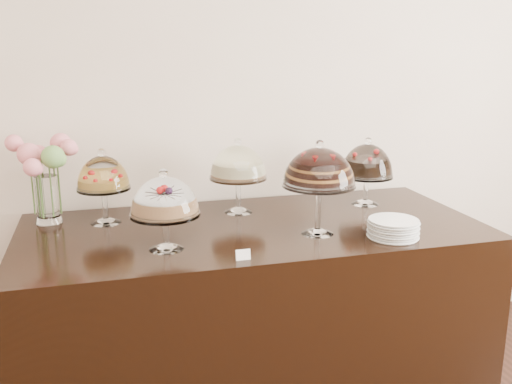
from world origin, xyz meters
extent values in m
cube|color=beige|center=(0.00, 3.00, 1.50)|extent=(5.00, 0.04, 3.00)
cube|color=black|center=(-0.27, 2.45, 0.45)|extent=(2.20, 1.00, 0.90)
cone|color=white|center=(-0.71, 2.23, 0.91)|extent=(0.15, 0.15, 0.02)
cylinder|color=white|center=(-0.71, 2.23, 0.99)|extent=(0.03, 0.03, 0.12)
cylinder|color=white|center=(-0.71, 2.23, 1.06)|extent=(0.29, 0.29, 0.01)
cylinder|color=tan|center=(-0.71, 2.23, 1.09)|extent=(0.24, 0.24, 0.06)
sphere|color=red|center=(-0.65, 2.25, 1.13)|extent=(0.02, 0.02, 0.02)
sphere|color=red|center=(-0.76, 2.28, 1.13)|extent=(0.02, 0.02, 0.02)
sphere|color=red|center=(-0.72, 2.17, 1.13)|extent=(0.02, 0.02, 0.02)
sphere|color=white|center=(-0.71, 2.23, 1.23)|extent=(0.04, 0.04, 0.04)
cone|color=white|center=(-0.01, 2.26, 0.91)|extent=(0.15, 0.15, 0.02)
cylinder|color=white|center=(-0.01, 2.26, 1.03)|extent=(0.03, 0.03, 0.20)
cylinder|color=white|center=(-0.01, 2.26, 1.13)|extent=(0.33, 0.33, 0.01)
cylinder|color=black|center=(-0.01, 2.26, 1.19)|extent=(0.23, 0.23, 0.10)
sphere|color=red|center=(0.05, 2.28, 1.25)|extent=(0.02, 0.02, 0.02)
sphere|color=red|center=(-0.01, 2.32, 1.25)|extent=(0.02, 0.02, 0.02)
sphere|color=red|center=(-0.07, 2.28, 1.25)|extent=(0.02, 0.02, 0.02)
sphere|color=red|center=(-0.05, 2.21, 1.25)|extent=(0.02, 0.02, 0.02)
sphere|color=red|center=(0.02, 2.21, 1.25)|extent=(0.02, 0.02, 0.02)
sphere|color=white|center=(-0.01, 2.26, 1.32)|extent=(0.04, 0.04, 0.04)
cone|color=white|center=(-0.28, 2.70, 0.91)|extent=(0.15, 0.15, 0.02)
cylinder|color=white|center=(-0.28, 2.70, 1.00)|extent=(0.03, 0.03, 0.15)
cylinder|color=white|center=(-0.28, 2.70, 1.08)|extent=(0.30, 0.30, 0.01)
cylinder|color=#FFF7C5|center=(-0.28, 2.70, 1.12)|extent=(0.25, 0.25, 0.07)
sphere|color=white|center=(-0.28, 2.70, 1.27)|extent=(0.04, 0.04, 0.04)
cone|color=white|center=(0.42, 2.66, 0.91)|extent=(0.15, 0.15, 0.02)
cylinder|color=white|center=(0.42, 2.66, 0.99)|extent=(0.03, 0.03, 0.13)
cylinder|color=white|center=(0.42, 2.66, 1.06)|extent=(0.29, 0.29, 0.01)
cylinder|color=black|center=(0.42, 2.66, 1.10)|extent=(0.22, 0.22, 0.08)
sphere|color=red|center=(0.48, 2.68, 1.15)|extent=(0.02, 0.02, 0.02)
sphere|color=red|center=(0.38, 2.70, 1.15)|extent=(0.02, 0.02, 0.02)
sphere|color=red|center=(0.41, 2.61, 1.15)|extent=(0.02, 0.02, 0.02)
sphere|color=white|center=(0.42, 2.66, 1.25)|extent=(0.04, 0.04, 0.04)
cone|color=white|center=(-0.95, 2.69, 0.91)|extent=(0.15, 0.15, 0.02)
cylinder|color=white|center=(-0.95, 2.69, 1.00)|extent=(0.03, 0.03, 0.14)
cylinder|color=white|center=(-0.95, 2.69, 1.07)|extent=(0.26, 0.26, 0.01)
cylinder|color=gold|center=(-0.95, 2.69, 1.10)|extent=(0.21, 0.21, 0.04)
sphere|color=red|center=(-0.90, 2.70, 1.13)|extent=(0.02, 0.02, 0.02)
sphere|color=red|center=(-0.94, 2.74, 1.13)|extent=(0.02, 0.02, 0.02)
sphere|color=red|center=(-0.99, 2.72, 1.13)|extent=(0.02, 0.02, 0.02)
sphere|color=red|center=(-1.01, 2.67, 1.13)|extent=(0.02, 0.02, 0.02)
sphere|color=red|center=(-0.97, 2.63, 1.13)|extent=(0.02, 0.02, 0.02)
sphere|color=red|center=(-0.91, 2.65, 1.13)|extent=(0.02, 0.02, 0.02)
sphere|color=white|center=(-0.95, 2.69, 1.25)|extent=(0.04, 0.04, 0.04)
cylinder|color=white|center=(-1.22, 2.77, 1.02)|extent=(0.11, 0.11, 0.23)
cylinder|color=#476B2D|center=(-1.16, 2.77, 1.10)|extent=(0.01, 0.01, 0.33)
sphere|color=pink|center=(-1.10, 2.76, 1.27)|extent=(0.08, 0.08, 0.08)
cylinder|color=#476B2D|center=(-1.18, 2.80, 1.11)|extent=(0.01, 0.01, 0.34)
sphere|color=pink|center=(-1.14, 2.84, 1.28)|extent=(0.10, 0.10, 0.10)
cylinder|color=#476B2D|center=(-1.24, 2.81, 1.08)|extent=(0.01, 0.01, 0.29)
sphere|color=pink|center=(-1.25, 2.85, 1.23)|extent=(0.09, 0.09, 0.09)
cylinder|color=#476B2D|center=(-1.29, 2.79, 1.12)|extent=(0.01, 0.01, 0.35)
sphere|color=pink|center=(-1.35, 2.81, 1.29)|extent=(0.08, 0.08, 0.08)
cylinder|color=#476B2D|center=(-1.25, 2.75, 1.09)|extent=(0.01, 0.01, 0.31)
sphere|color=pink|center=(-1.28, 2.74, 1.25)|extent=(0.11, 0.11, 0.11)
cylinder|color=#476B2D|center=(-1.24, 2.71, 1.07)|extent=(0.01, 0.01, 0.26)
sphere|color=pink|center=(-1.26, 2.64, 1.20)|extent=(0.08, 0.08, 0.08)
cylinder|color=#476B2D|center=(-1.20, 2.72, 1.09)|extent=(0.01, 0.01, 0.30)
sphere|color=#639246|center=(-1.17, 2.67, 1.24)|extent=(0.11, 0.11, 0.11)
cylinder|color=white|center=(0.30, 2.12, 0.90)|extent=(0.23, 0.23, 0.01)
cylinder|color=white|center=(0.30, 2.12, 0.92)|extent=(0.22, 0.22, 0.01)
cylinder|color=white|center=(0.30, 2.12, 0.93)|extent=(0.23, 0.23, 0.01)
cylinder|color=white|center=(0.30, 2.12, 0.94)|extent=(0.22, 0.22, 0.01)
cylinder|color=white|center=(0.30, 2.12, 0.95)|extent=(0.23, 0.23, 0.01)
cylinder|color=white|center=(0.30, 2.12, 0.96)|extent=(0.22, 0.22, 0.01)
cylinder|color=white|center=(0.30, 2.12, 0.97)|extent=(0.23, 0.23, 0.01)
cylinder|color=white|center=(0.30, 2.12, 0.98)|extent=(0.22, 0.22, 0.01)
cube|color=white|center=(-0.43, 2.02, 0.92)|extent=(0.06, 0.02, 0.04)
camera|label=1|loc=(-0.94, -0.08, 1.74)|focal=40.00mm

